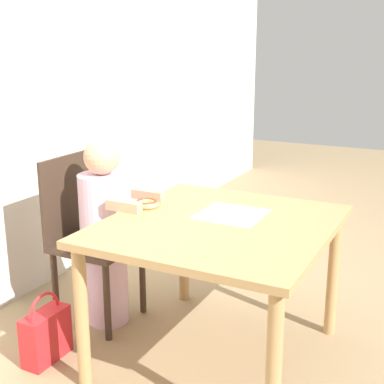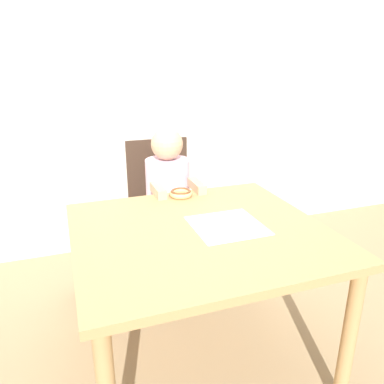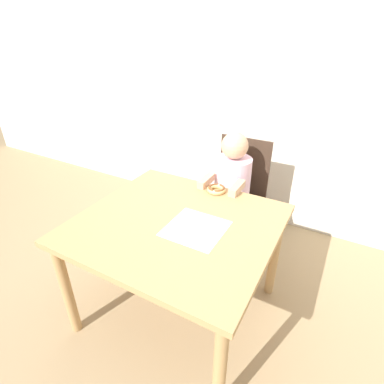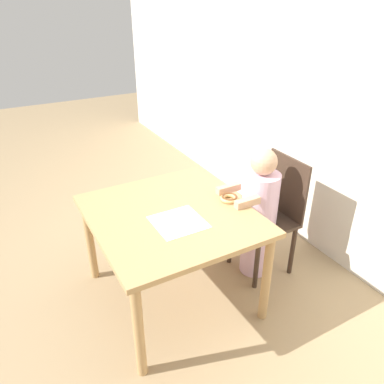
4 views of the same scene
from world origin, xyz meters
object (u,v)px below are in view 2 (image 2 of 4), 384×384
at_px(chair, 164,210).
at_px(donut, 181,193).
at_px(child_figure, 169,211).
at_px(handbag, 98,273).

relative_size(chair, donut, 7.34).
bearing_deg(chair, donut, -90.66).
bearing_deg(child_figure, chair, 90.00).
height_order(chair, donut, chair).
xyz_separation_m(child_figure, handbag, (-0.45, 0.04, -0.38)).
bearing_deg(child_figure, donut, -90.96).
xyz_separation_m(chair, child_figure, (0.00, -0.12, 0.04)).
xyz_separation_m(donut, handbag, (-0.45, 0.31, -0.59)).
height_order(chair, handbag, chair).
xyz_separation_m(child_figure, donut, (-0.00, -0.27, 0.21)).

